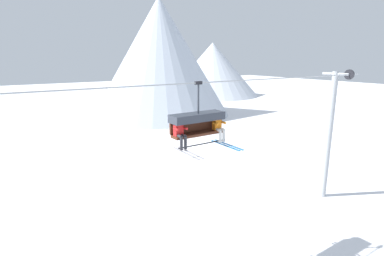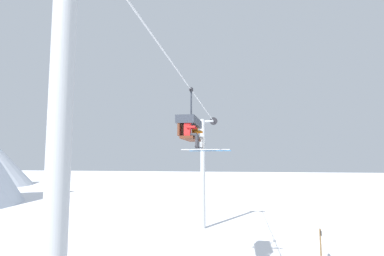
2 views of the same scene
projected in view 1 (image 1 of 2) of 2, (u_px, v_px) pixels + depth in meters
ground_plane at (207, 243)px, 14.08m from camera, size 200.00×200.00×0.00m
mountain_peak_west at (160, 57)px, 44.41m from camera, size 20.56×20.56×17.10m
mountain_peak_central at (212, 69)px, 68.15m from camera, size 20.91×20.91×11.81m
lift_tower_far at (329, 133)px, 17.99m from camera, size 0.36×1.88×7.89m
lift_cable at (228, 81)px, 11.86m from camera, size 19.47×0.05×0.05m
chairlift_chair at (197, 121)px, 11.50m from camera, size 2.22×0.74×2.36m
skier_red at (180, 132)px, 10.91m from camera, size 0.46×1.70×1.23m
skier_orange at (219, 126)px, 11.87m from camera, size 0.46×1.70×1.23m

